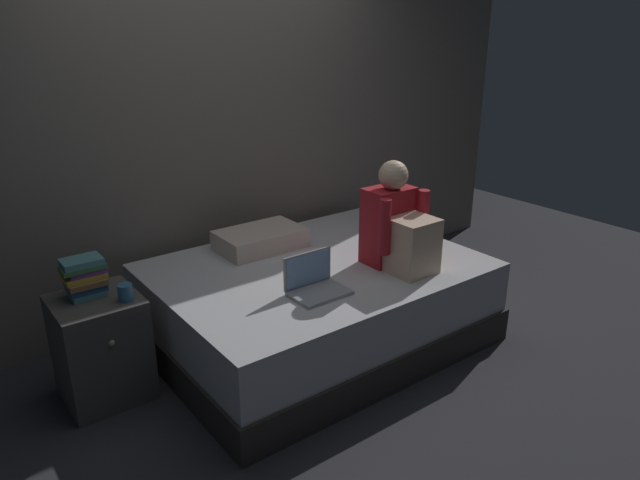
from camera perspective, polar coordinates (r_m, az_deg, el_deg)
ground_plane at (r=3.60m, az=0.02°, el=-12.53°), size 8.00×8.00×0.00m
wall_back at (r=4.08m, az=-10.42°, el=11.58°), size 5.60×0.10×2.70m
bed at (r=3.78m, az=-0.31°, el=-6.16°), size 2.00×1.50×0.54m
nightstand at (r=3.45m, az=-20.60°, el=-9.81°), size 0.44×0.46×0.59m
person_sitting at (r=3.59m, az=7.62°, el=1.23°), size 0.39×0.44×0.66m
laptop at (r=3.27m, az=-0.52°, el=-4.25°), size 0.32×0.23×0.22m
pillow at (r=3.92m, az=-5.86°, el=0.10°), size 0.56×0.36×0.13m
book_stack at (r=3.33m, az=-22.02°, el=-3.39°), size 0.23×0.17×0.21m
mug at (r=3.22m, az=-18.52°, el=-4.88°), size 0.08×0.08×0.09m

